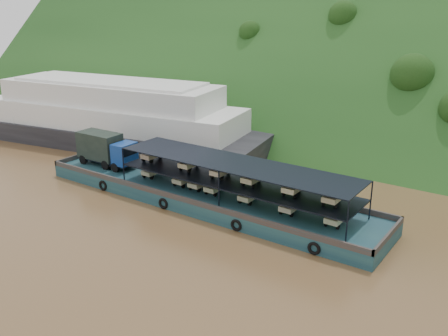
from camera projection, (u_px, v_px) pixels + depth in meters
The scene contains 4 objects.
ground at pixel (223, 215), 44.36m from camera, with size 160.00×160.00×0.00m, color brown.
hillside at pixel (366, 131), 72.26m from camera, with size 140.00×28.00×28.00m, color #173B15.
cargo_barge at pixel (194, 188), 47.54m from camera, with size 35.00×7.18×4.70m.
passenger_ferry at pixel (112, 117), 64.88m from camera, with size 42.77×17.62×8.42m.
Camera 1 is at (23.34, -33.22, 18.37)m, focal length 40.00 mm.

